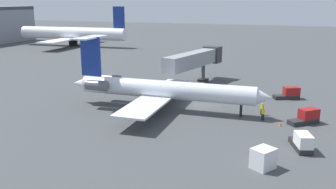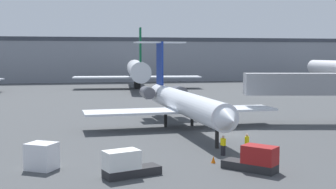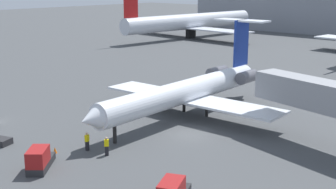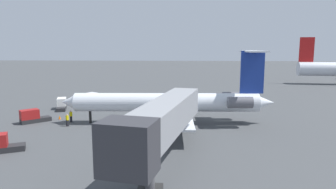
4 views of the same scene
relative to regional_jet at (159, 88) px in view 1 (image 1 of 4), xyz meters
name	(u,v)px [view 1 (image 1 of 4)]	position (x,y,z in m)	size (l,w,h in m)	color
ground_plane	(200,106)	(4.02, -5.06, -3.14)	(400.00, 400.00, 0.10)	#424447
regional_jet	(159,88)	(0.00, 0.00, 0.00)	(22.25, 29.54, 10.08)	silver
jet_bridge	(197,59)	(17.98, -0.37, 1.63)	(17.82, 6.46, 6.41)	gray
ground_crew_marshaller	(263,114)	(0.14, -14.63, -2.23)	(0.38, 0.47, 1.69)	black
ground_crew_loader	(262,109)	(2.38, -14.27, -2.23)	(0.46, 0.47, 1.69)	black
baggage_tug_lead	(289,94)	(12.74, -17.27, -2.25)	(2.98, 4.21, 1.90)	#262628
baggage_tug_trailing	(306,117)	(0.78, -19.95, -2.25)	(3.72, 3.90, 1.90)	#262628
baggage_tug_spare	(302,142)	(-8.52, -19.61, -2.25)	(4.24, 2.60, 1.90)	#262628
cargo_container_uld	(263,158)	(-14.36, -16.31, -2.10)	(2.60, 2.50, 1.97)	silver
traffic_cone_near	(280,124)	(-1.44, -16.98, -2.81)	(0.36, 0.36, 0.55)	orange
parked_airliner_centre	(73,34)	(60.58, 56.59, 1.28)	(33.33, 39.49, 13.55)	white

